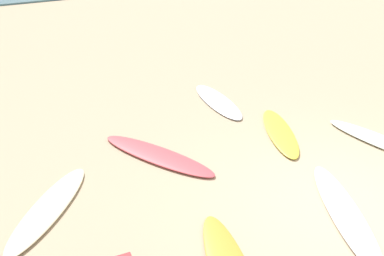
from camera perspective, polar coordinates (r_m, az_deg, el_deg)
The scene contains 7 objects.
ground_plane at distance 6.99m, azimuth 21.06°, elevation -10.13°, with size 120.00×120.00×0.00m, color tan.
surfboard_0 at distance 9.99m, azimuth 3.47°, elevation 3.62°, with size 0.59×2.19×0.07m, color silver.
surfboard_1 at distance 6.81m, azimuth 19.81°, elevation -10.59°, with size 0.48×2.52×0.08m, color silver.
surfboard_3 at distance 6.85m, azimuth -18.65°, elevation -10.08°, with size 0.51×2.19×0.08m, color #F6EABF.
surfboard_4 at distance 9.01m, azimuth 23.80°, elevation -1.52°, with size 0.51×2.21×0.09m, color white.
surfboard_5 at distance 8.74m, azimuth 11.71°, elevation -0.53°, with size 0.51×2.11×0.08m, color yellow.
surfboard_6 at distance 7.80m, azimuth -4.68°, elevation -3.63°, with size 0.55×2.47×0.08m, color #D64A53.
Camera 1 is at (-4.71, -3.22, 4.04)m, focal length 39.77 mm.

